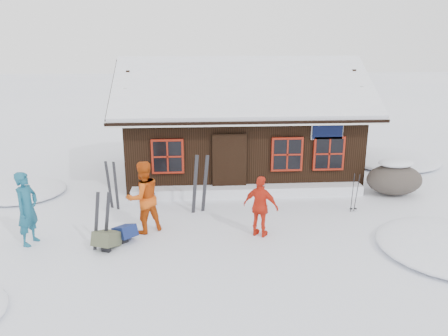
{
  "coord_description": "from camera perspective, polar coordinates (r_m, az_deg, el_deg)",
  "views": [
    {
      "loc": [
        -0.24,
        -11.26,
        4.93
      ],
      "look_at": [
        0.63,
        1.14,
        1.3
      ],
      "focal_mm": 35.0,
      "sensor_mm": 36.0,
      "label": 1
    }
  ],
  "objects": [
    {
      "name": "ground",
      "position": [
        12.29,
        -2.59,
        -7.39
      ],
      "size": [
        120.0,
        120.0,
        0.0
      ],
      "primitive_type": "plane",
      "color": "white",
      "rests_on": "ground"
    },
    {
      "name": "mountain_hut",
      "position": [
        16.67,
        2.06,
        4.66
      ],
      "size": [
        8.9,
        6.09,
        4.42
      ],
      "color": "black",
      "rests_on": "ground"
    },
    {
      "name": "snow_drift",
      "position": [
        14.42,
        3.13,
        -2.99
      ],
      "size": [
        7.6,
        0.6,
        0.35
      ],
      "primitive_type": "cube",
      "color": "white",
      "rests_on": "ground"
    },
    {
      "name": "snow_mounds",
      "position": [
        14.14,
        3.93,
        -4.16
      ],
      "size": [
        20.6,
        13.2,
        0.48
      ],
      "color": "white",
      "rests_on": "ground"
    },
    {
      "name": "skier_teal",
      "position": [
        11.88,
        -24.32,
        -4.84
      ],
      "size": [
        0.63,
        0.79,
        1.88
      ],
      "primitive_type": "imported",
      "rotation": [
        0.0,
        0.0,
        1.28
      ],
      "color": "#17546D",
      "rests_on": "ground"
    },
    {
      "name": "skier_orange_left",
      "position": [
        11.7,
        -10.51,
        -3.77
      ],
      "size": [
        1.19,
        1.13,
        1.95
      ],
      "primitive_type": "imported",
      "rotation": [
        0.0,
        0.0,
        3.7
      ],
      "color": "#C5490D",
      "rests_on": "ground"
    },
    {
      "name": "skier_orange_right",
      "position": [
        11.35,
        4.83,
        -5.05
      ],
      "size": [
        1.02,
        0.82,
        1.63
      ],
      "primitive_type": "imported",
      "rotation": [
        0.0,
        0.0,
        2.62
      ],
      "color": "red",
      "rests_on": "ground"
    },
    {
      "name": "skier_crouched",
      "position": [
        13.81,
        -9.99,
        -2.86
      ],
      "size": [
        0.54,
        0.48,
        0.92
      ],
      "primitive_type": "imported",
      "rotation": [
        0.0,
        0.0,
        0.55
      ],
      "color": "black",
      "rests_on": "ground"
    },
    {
      "name": "boulder",
      "position": [
        15.53,
        21.35,
        -1.29
      ],
      "size": [
        1.83,
        1.37,
        1.07
      ],
      "color": "#4D453E",
      "rests_on": "ground"
    },
    {
      "name": "ski_pair_left",
      "position": [
        11.12,
        -15.69,
        -6.71
      ],
      "size": [
        0.52,
        0.2,
        1.5
      ],
      "rotation": [
        0.0,
        0.0,
        0.26
      ],
      "color": "black",
      "rests_on": "ground"
    },
    {
      "name": "ski_pair_mid",
      "position": [
        13.6,
        -14.36,
        -2.3
      ],
      "size": [
        0.39,
        0.21,
        1.54
      ],
      "rotation": [
        0.0,
        0.0,
        -0.46
      ],
      "color": "black",
      "rests_on": "ground"
    },
    {
      "name": "ski_pair_right",
      "position": [
        12.88,
        -3.15,
        -2.2
      ],
      "size": [
        0.56,
        0.15,
        1.8
      ],
      "rotation": [
        0.0,
        0.0,
        0.1
      ],
      "color": "black",
      "rests_on": "ground"
    },
    {
      "name": "ski_poles",
      "position": [
        13.57,
        16.69,
        -3.19
      ],
      "size": [
        0.22,
        0.11,
        1.21
      ],
      "color": "black",
      "rests_on": "ground"
    },
    {
      "name": "backpack_blue",
      "position": [
        11.59,
        -12.8,
        -8.48
      ],
      "size": [
        0.7,
        0.71,
        0.31
      ],
      "primitive_type": "cube",
      "rotation": [
        0.0,
        0.0,
        0.7
      ],
      "color": "navy",
      "rests_on": "ground"
    },
    {
      "name": "backpack_olive",
      "position": [
        11.26,
        -15.02,
        -9.3
      ],
      "size": [
        0.69,
        0.78,
        0.35
      ],
      "primitive_type": "cube",
      "rotation": [
        0.0,
        0.0,
        -0.38
      ],
      "color": "#4A4F38",
      "rests_on": "ground"
    }
  ]
}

